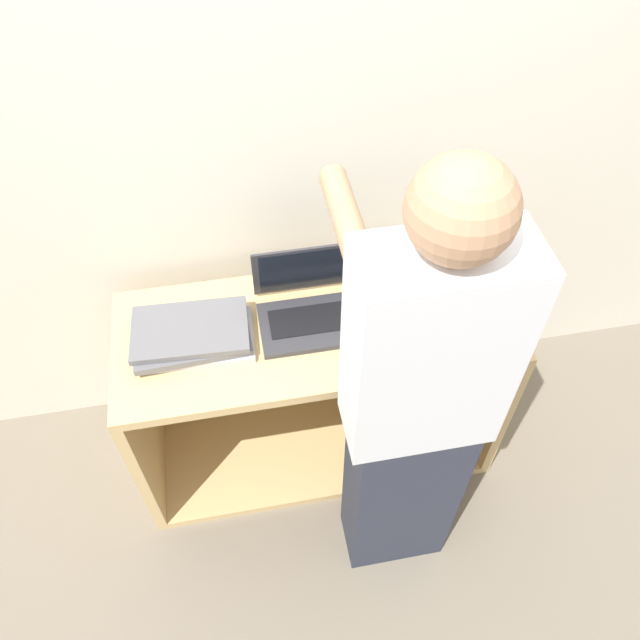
{
  "coord_description": "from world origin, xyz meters",
  "views": [
    {
      "loc": [
        -0.22,
        -1.02,
        2.33
      ],
      "look_at": [
        0.0,
        0.19,
        0.88
      ],
      "focal_mm": 35.0,
      "sensor_mm": 36.0,
      "label": 1
    }
  ],
  "objects_px": {
    "laptop_stack_left": "(193,335)",
    "laptop_stack_right": "(436,292)",
    "person": "(415,413)",
    "laptop_open": "(313,305)"
  },
  "relations": [
    {
      "from": "laptop_stack_right",
      "to": "person",
      "type": "distance_m",
      "value": 0.48
    },
    {
      "from": "laptop_stack_left",
      "to": "person",
      "type": "bearing_deg",
      "value": -36.28
    },
    {
      "from": "laptop_stack_left",
      "to": "person",
      "type": "height_order",
      "value": "person"
    },
    {
      "from": "laptop_stack_right",
      "to": "laptop_open",
      "type": "bearing_deg",
      "value": 173.38
    },
    {
      "from": "laptop_stack_right",
      "to": "laptop_stack_left",
      "type": "bearing_deg",
      "value": 179.66
    },
    {
      "from": "laptop_stack_left",
      "to": "laptop_stack_right",
      "type": "xyz_separation_m",
      "value": [
        0.79,
        -0.0,
        0.05
      ]
    },
    {
      "from": "laptop_open",
      "to": "laptop_stack_left",
      "type": "height_order",
      "value": "laptop_open"
    },
    {
      "from": "person",
      "to": "laptop_stack_left",
      "type": "bearing_deg",
      "value": 143.72
    },
    {
      "from": "laptop_open",
      "to": "person",
      "type": "relative_size",
      "value": 0.22
    },
    {
      "from": "laptop_open",
      "to": "laptop_stack_right",
      "type": "xyz_separation_m",
      "value": [
        0.4,
        -0.05,
        0.03
      ]
    }
  ]
}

